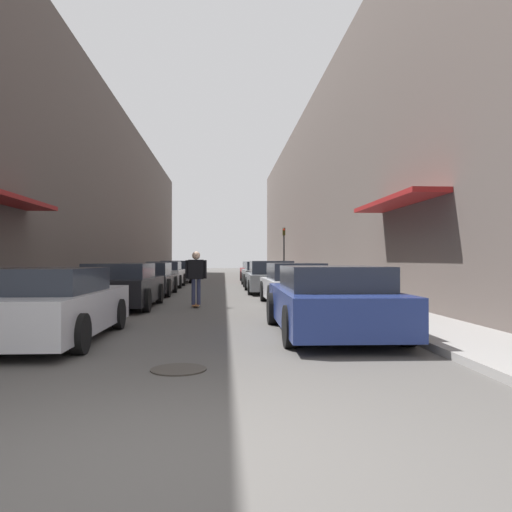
# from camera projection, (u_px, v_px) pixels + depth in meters

# --- Properties ---
(ground) EXTENTS (116.81, 116.81, 0.00)m
(ground) POSITION_uv_depth(u_px,v_px,m) (215.00, 288.00, 24.65)
(ground) COLOR #4C4947
(curb_strip_left) EXTENTS (1.80, 53.10, 0.12)m
(curb_strip_left) POSITION_uv_depth(u_px,v_px,m) (141.00, 282.00, 29.66)
(curb_strip_left) COLOR gray
(curb_strip_left) RESTS_ON ground
(curb_strip_right) EXTENTS (1.80, 53.10, 0.12)m
(curb_strip_right) POSITION_uv_depth(u_px,v_px,m) (290.00, 282.00, 30.24)
(curb_strip_right) COLOR gray
(curb_strip_right) RESTS_ON ground
(building_row_left) EXTENTS (4.90, 53.10, 10.15)m
(building_row_left) POSITION_uv_depth(u_px,v_px,m) (91.00, 198.00, 29.51)
(building_row_left) COLOR #564C47
(building_row_left) RESTS_ON ground
(building_row_right) EXTENTS (4.90, 53.10, 10.59)m
(building_row_right) POSITION_uv_depth(u_px,v_px,m) (337.00, 196.00, 30.46)
(building_row_right) COLOR #564C47
(building_row_right) RESTS_ON ground
(parked_car_left_0) EXTENTS (2.03, 4.31, 1.25)m
(parked_car_left_0) POSITION_uv_depth(u_px,v_px,m) (47.00, 305.00, 8.50)
(parked_car_left_0) COLOR #B7B7BC
(parked_car_left_0) RESTS_ON ground
(parked_car_left_1) EXTENTS (2.00, 4.31, 1.28)m
(parked_car_left_1) POSITION_uv_depth(u_px,v_px,m) (122.00, 286.00, 14.35)
(parked_car_left_1) COLOR black
(parked_car_left_1) RESTS_ON ground
(parked_car_left_2) EXTENTS (1.99, 4.26, 1.27)m
(parked_car_left_2) POSITION_uv_depth(u_px,v_px,m) (148.00, 279.00, 19.60)
(parked_car_left_2) COLOR #232326
(parked_car_left_2) RESTS_ON ground
(parked_car_left_3) EXTENTS (1.88, 3.95, 1.30)m
(parked_car_left_3) POSITION_uv_depth(u_px,v_px,m) (165.00, 275.00, 25.26)
(parked_car_left_3) COLOR #B7B7BC
(parked_car_left_3) RESTS_ON ground
(parked_car_left_4) EXTENTS (2.04, 4.28, 1.33)m
(parked_car_left_4) POSITION_uv_depth(u_px,v_px,m) (177.00, 272.00, 30.62)
(parked_car_left_4) COLOR #515459
(parked_car_left_4) RESTS_ON ground
(parked_car_right_0) EXTENTS (2.07, 4.68, 1.27)m
(parked_car_right_0) POSITION_uv_depth(u_px,v_px,m) (330.00, 301.00, 9.27)
(parked_car_right_0) COLOR navy
(parked_car_right_0) RESTS_ON ground
(parked_car_right_1) EXTENTS (1.87, 4.44, 1.28)m
(parked_car_right_1) POSITION_uv_depth(u_px,v_px,m) (294.00, 285.00, 15.25)
(parked_car_right_1) COLOR #B7B7BC
(parked_car_right_1) RESTS_ON ground
(parked_car_right_2) EXTENTS (2.04, 4.78, 1.34)m
(parked_car_right_2) POSITION_uv_depth(u_px,v_px,m) (270.00, 278.00, 21.03)
(parked_car_right_2) COLOR gray
(parked_car_right_2) RESTS_ON ground
(parked_car_right_3) EXTENTS (2.04, 4.35, 1.29)m
(parked_car_right_3) POSITION_uv_depth(u_px,v_px,m) (261.00, 274.00, 26.59)
(parked_car_right_3) COLOR gray
(parked_car_right_3) RESTS_ON ground
(parked_car_right_4) EXTENTS (2.04, 3.96, 1.28)m
(parked_car_right_4) POSITION_uv_depth(u_px,v_px,m) (257.00, 272.00, 31.61)
(parked_car_right_4) COLOR maroon
(parked_car_right_4) RESTS_ON ground
(skateboarder) EXTENTS (0.62, 0.78, 1.63)m
(skateboarder) POSITION_uv_depth(u_px,v_px,m) (196.00, 273.00, 14.59)
(skateboarder) COLOR brown
(skateboarder) RESTS_ON ground
(manhole_cover) EXTENTS (0.70, 0.70, 0.02)m
(manhole_cover) POSITION_uv_depth(u_px,v_px,m) (179.00, 369.00, 6.25)
(manhole_cover) COLOR #332D28
(manhole_cover) RESTS_ON ground
(traffic_light) EXTENTS (0.16, 0.22, 3.20)m
(traffic_light) POSITION_uv_depth(u_px,v_px,m) (284.00, 248.00, 30.14)
(traffic_light) COLOR #2D2D2D
(traffic_light) RESTS_ON curb_strip_right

